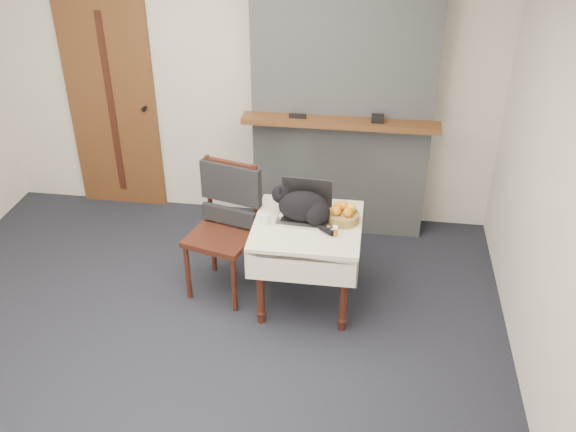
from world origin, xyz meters
name	(u,v)px	position (x,y,z in m)	size (l,w,h in m)	color
ground	(190,349)	(0.00, 0.00, 0.00)	(4.50, 4.50, 0.00)	black
room_shell	(188,87)	(0.00, 0.46, 1.76)	(4.52, 4.01, 2.61)	beige
door	(112,105)	(-1.20, 1.97, 1.00)	(0.82, 0.10, 2.00)	brown
chimney	(343,90)	(0.90, 1.85, 1.30)	(1.62, 0.48, 2.60)	gray
side_table	(307,237)	(0.75, 0.66, 0.59)	(0.78, 0.78, 0.70)	#3C1A10
laptop	(305,208)	(0.72, 0.77, 0.77)	(0.39, 0.34, 0.28)	#B7B7BC
cat	(304,207)	(0.72, 0.70, 0.81)	(0.50, 0.37, 0.27)	black
cream_jar	(265,219)	(0.44, 0.62, 0.74)	(0.07, 0.07, 0.07)	white
pill_bottle	(335,231)	(0.96, 0.53, 0.74)	(0.04, 0.04, 0.08)	#A05D13
fruit_basket	(343,214)	(1.00, 0.74, 0.75)	(0.24, 0.24, 0.13)	olive
desk_clutter	(337,222)	(0.96, 0.71, 0.70)	(0.15, 0.02, 0.01)	black
chair	(227,210)	(0.12, 0.81, 0.67)	(0.58, 0.57, 1.05)	#3C1A10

